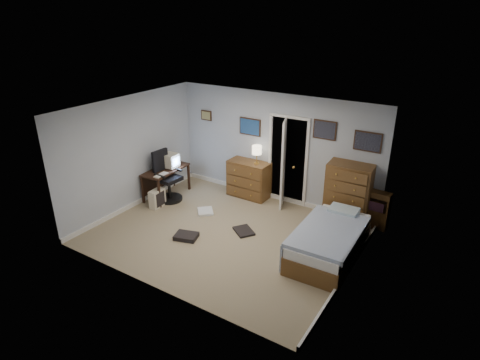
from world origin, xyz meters
name	(u,v)px	position (x,y,z in m)	size (l,w,h in m)	color
floor	(226,234)	(0.00, 0.00, -0.01)	(5.00, 4.00, 0.02)	tan
computer_desk	(163,175)	(-2.28, 0.72, 0.53)	(0.62, 1.23, 0.69)	black
crt_monitor	(170,160)	(-2.18, 0.87, 0.87)	(0.38, 0.35, 0.33)	beige
keyboard	(161,175)	(-2.02, 0.37, 0.71)	(0.14, 0.37, 0.02)	beige
pc_tower	(157,198)	(-2.00, 0.17, 0.21)	(0.21, 0.40, 0.42)	beige
office_chair	(167,181)	(-2.06, 0.59, 0.46)	(0.62, 0.62, 1.19)	black
media_stack	(202,159)	(-2.32, 2.29, 0.43)	(0.17, 0.17, 0.86)	maroon
low_dresser	(249,179)	(-0.54, 1.77, 0.44)	(0.98, 0.49, 0.87)	brown
table_lamp	(257,151)	(-0.34, 1.77, 1.19)	(0.22, 0.22, 0.43)	gold
doorway	(293,157)	(0.35, 2.27, 1.00)	(0.96, 1.12, 2.05)	black
tall_dresser	(348,194)	(1.85, 1.75, 0.65)	(0.89, 0.52, 1.31)	brown
headboard_bookcase	(367,206)	(2.23, 1.86, 0.42)	(0.90, 0.28, 0.80)	brown
bed	(329,241)	(1.99, 0.36, 0.30)	(1.10, 1.99, 0.64)	brown
wall_posters	(299,131)	(0.57, 1.98, 1.75)	(4.38, 0.04, 0.60)	#331E11
floor_clutter	(206,228)	(-0.46, -0.07, 0.03)	(1.68, 1.54, 0.09)	black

